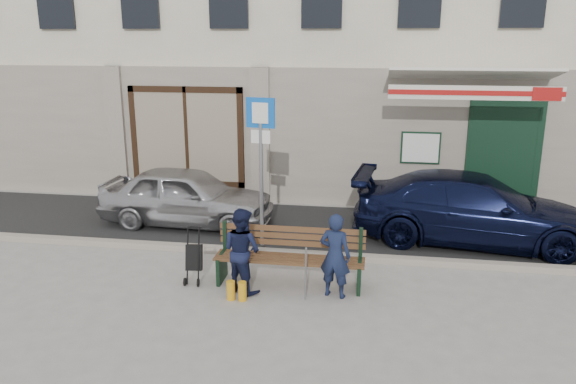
% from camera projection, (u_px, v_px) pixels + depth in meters
% --- Properties ---
extents(ground, '(80.00, 80.00, 0.00)m').
position_uv_depth(ground, '(286.00, 293.00, 8.78)').
color(ground, '#9E9991').
rests_on(ground, ground).
extents(asphalt_lane, '(60.00, 3.20, 0.01)m').
position_uv_depth(asphalt_lane, '(310.00, 228.00, 11.73)').
color(asphalt_lane, '#282828').
rests_on(asphalt_lane, ground).
extents(curb, '(60.00, 0.18, 0.12)m').
position_uv_depth(curb, '(299.00, 254.00, 10.19)').
color(curb, '#9E9384').
rests_on(curb, ground).
extents(car_silver, '(3.73, 1.67, 1.25)m').
position_uv_depth(car_silver, '(187.00, 196.00, 11.85)').
color(car_silver, '#B4B4B9').
rests_on(car_silver, ground).
extents(car_navy, '(4.78, 2.38, 1.33)m').
position_uv_depth(car_navy, '(474.00, 209.00, 10.83)').
color(car_navy, black).
rests_on(car_navy, ground).
extents(parking_sign, '(0.53, 0.12, 2.86)m').
position_uv_depth(parking_sign, '(261.00, 150.00, 9.96)').
color(parking_sign, gray).
rests_on(parking_sign, ground).
extents(bench, '(2.40, 1.17, 0.98)m').
position_uv_depth(bench, '(287.00, 258.00, 8.98)').
color(bench, brown).
rests_on(bench, ground).
extents(man, '(0.55, 0.43, 1.34)m').
position_uv_depth(man, '(335.00, 256.00, 8.52)').
color(man, '#151E3B').
rests_on(man, ground).
extents(woman, '(0.82, 0.77, 1.35)m').
position_uv_depth(woman, '(242.00, 250.00, 8.72)').
color(woman, '#131734').
rests_on(woman, ground).
extents(stroller, '(0.29, 0.39, 0.91)m').
position_uv_depth(stroller, '(194.00, 259.00, 9.10)').
color(stroller, black).
rests_on(stroller, ground).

